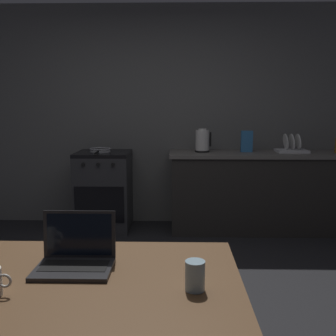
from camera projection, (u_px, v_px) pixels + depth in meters
name	position (u px, v px, depth m)	size (l,w,h in m)	color
ground_plane	(138.00, 318.00, 2.65)	(12.00, 12.00, 0.00)	black
back_wall	(180.00, 116.00, 4.73)	(6.40, 0.10, 2.60)	#61615F
kitchen_counter	(263.00, 191.00, 4.49)	(2.16, 0.64, 0.91)	#282623
stove_oven	(104.00, 191.00, 4.53)	(0.60, 0.62, 0.91)	#2D2D30
dining_table	(92.00, 297.00, 1.57)	(1.20, 0.88, 0.74)	brown
laptop	(76.00, 257.00, 1.67)	(0.32, 0.24, 0.23)	#232326
electric_kettle	(202.00, 141.00, 4.42)	(0.18, 0.16, 0.26)	black
frying_pan	(100.00, 150.00, 4.43)	(0.25, 0.42, 0.05)	gray
drinking_glass	(195.00, 276.00, 1.46)	(0.08, 0.08, 0.11)	#99B7C6
cereal_box	(247.00, 141.00, 4.43)	(0.13, 0.05, 0.24)	#3372B2
dish_rack	(292.00, 148.00, 4.41)	(0.34, 0.26, 0.21)	silver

